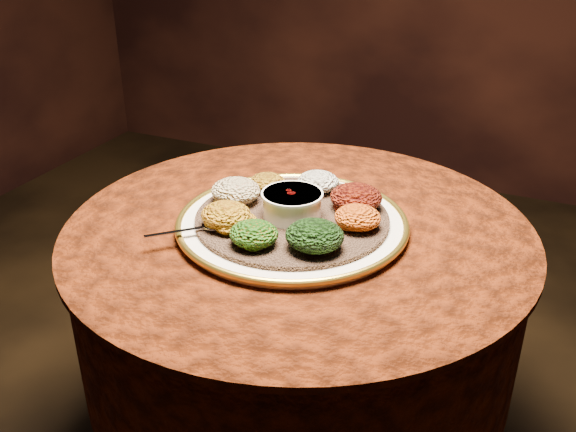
% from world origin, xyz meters
% --- Properties ---
extents(table, '(0.96, 0.96, 0.73)m').
position_xyz_m(table, '(0.00, 0.00, 0.55)').
color(table, black).
rests_on(table, ground).
extents(platter, '(0.51, 0.51, 0.02)m').
position_xyz_m(platter, '(-0.01, -0.02, 0.75)').
color(platter, white).
rests_on(platter, table).
extents(injera, '(0.44, 0.44, 0.01)m').
position_xyz_m(injera, '(-0.01, -0.02, 0.76)').
color(injera, brown).
rests_on(injera, platter).
extents(stew_bowl, '(0.12, 0.12, 0.05)m').
position_xyz_m(stew_bowl, '(-0.01, -0.02, 0.79)').
color(stew_bowl, white).
rests_on(stew_bowl, injera).
extents(spoon, '(0.12, 0.11, 0.01)m').
position_xyz_m(spoon, '(-0.14, -0.14, 0.77)').
color(spoon, silver).
rests_on(spoon, injera).
extents(portion_ayib, '(0.09, 0.08, 0.04)m').
position_xyz_m(portion_ayib, '(-0.00, 0.12, 0.78)').
color(portion_ayib, silver).
rests_on(portion_ayib, injera).
extents(portion_kitfo, '(0.11, 0.10, 0.05)m').
position_xyz_m(portion_kitfo, '(0.10, 0.07, 0.79)').
color(portion_kitfo, black).
rests_on(portion_kitfo, injera).
extents(portion_tikil, '(0.09, 0.09, 0.04)m').
position_xyz_m(portion_tikil, '(0.13, -0.01, 0.78)').
color(portion_tikil, '#AA5F0E').
rests_on(portion_tikil, injera).
extents(portion_gomen, '(0.11, 0.10, 0.05)m').
position_xyz_m(portion_gomen, '(0.08, -0.12, 0.79)').
color(portion_gomen, black).
rests_on(portion_gomen, injera).
extents(portion_mixveg, '(0.09, 0.09, 0.04)m').
position_xyz_m(portion_mixveg, '(-0.02, -0.15, 0.78)').
color(portion_mixveg, '#9F3A0A').
rests_on(portion_mixveg, injera).
extents(portion_kik, '(0.10, 0.09, 0.05)m').
position_xyz_m(portion_kik, '(-0.11, -0.11, 0.79)').
color(portion_kik, '#B78110').
rests_on(portion_kik, injera).
extents(portion_timatim, '(0.10, 0.10, 0.05)m').
position_xyz_m(portion_timatim, '(-0.14, -0.00, 0.79)').
color(portion_timatim, maroon).
rests_on(portion_timatim, injera).
extents(portion_shiro, '(0.08, 0.07, 0.04)m').
position_xyz_m(portion_shiro, '(-0.10, 0.07, 0.78)').
color(portion_shiro, '#906811').
rests_on(portion_shiro, injera).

